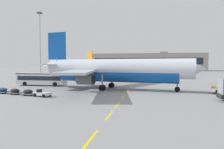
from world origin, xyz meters
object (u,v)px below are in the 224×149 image
at_px(baggage_train, 21,92).
at_px(apron_light_mast_near, 40,37).
at_px(airliner_foreground, 114,70).
at_px(apron_shuttle_bus, 42,78).
at_px(airliner_mid_left, 104,68).

height_order(baggage_train, apron_light_mast_near, apron_light_mast_near).
distance_m(airliner_foreground, apron_light_mast_near, 56.56).
relative_size(airliner_foreground, baggage_train, 3.00).
xyz_separation_m(baggage_train, apron_light_mast_near, (-23.76, 50.77, 15.82)).
bearing_deg(baggage_train, airliner_foreground, 36.90).
bearing_deg(baggage_train, apron_shuttle_bus, 105.96).
bearing_deg(airliner_foreground, apron_light_mast_near, 133.04).
distance_m(airliner_mid_left, apron_light_mast_near, 29.72).
distance_m(apron_shuttle_bus, apron_light_mast_near, 43.29).
xyz_separation_m(airliner_foreground, baggage_train, (-13.91, -10.44, -3.42)).
distance_m(airliner_mid_left, apron_shuttle_bus, 39.97).
relative_size(airliner_mid_left, apron_light_mast_near, 0.98).
bearing_deg(apron_shuttle_bus, baggage_train, -74.04).
bearing_deg(airliner_mid_left, apron_light_mast_near, -172.49).
bearing_deg(apron_shuttle_bus, airliner_foreground, -13.99).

